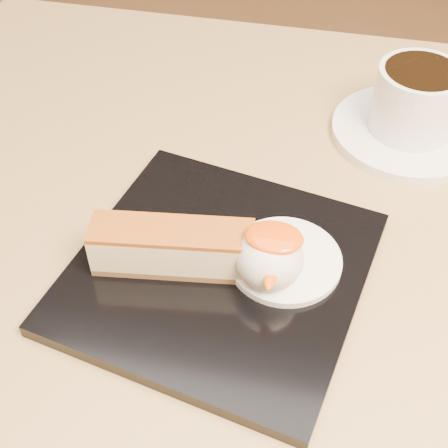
% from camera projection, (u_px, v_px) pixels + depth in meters
% --- Properties ---
extents(table, '(0.80, 0.80, 0.72)m').
position_uv_depth(table, '(241.00, 373.00, 0.61)').
color(table, black).
rests_on(table, ground).
extents(dessert_plate, '(0.26, 0.26, 0.01)m').
position_uv_depth(dessert_plate, '(219.00, 271.00, 0.49)').
color(dessert_plate, black).
rests_on(dessert_plate, table).
extents(cheesecake, '(0.13, 0.05, 0.04)m').
position_uv_depth(cheesecake, '(173.00, 247.00, 0.48)').
color(cheesecake, brown).
rests_on(cheesecake, dessert_plate).
extents(cream_smear, '(0.09, 0.09, 0.01)m').
position_uv_depth(cream_smear, '(285.00, 260.00, 0.49)').
color(cream_smear, white).
rests_on(cream_smear, dessert_plate).
extents(ice_cream_scoop, '(0.05, 0.05, 0.05)m').
position_uv_depth(ice_cream_scoop, '(270.00, 258.00, 0.46)').
color(ice_cream_scoop, white).
rests_on(ice_cream_scoop, cream_smear).
extents(mango_sauce, '(0.04, 0.03, 0.01)m').
position_uv_depth(mango_sauce, '(274.00, 237.00, 0.45)').
color(mango_sauce, '#F04F07').
rests_on(mango_sauce, ice_cream_scoop).
extents(mint_sprig, '(0.03, 0.02, 0.00)m').
position_uv_depth(mint_sprig, '(254.00, 229.00, 0.51)').
color(mint_sprig, '#2D8937').
rests_on(mint_sprig, cream_smear).
extents(saucer, '(0.15, 0.15, 0.01)m').
position_uv_depth(saucer, '(407.00, 132.00, 0.62)').
color(saucer, white).
rests_on(saucer, table).
extents(coffee_cup, '(0.11, 0.08, 0.07)m').
position_uv_depth(coffee_cup, '(418.00, 99.00, 0.59)').
color(coffee_cup, white).
rests_on(coffee_cup, saucer).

